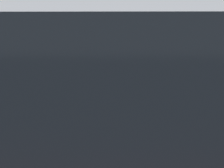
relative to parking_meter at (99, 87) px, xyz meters
name	(u,v)px	position (x,y,z in m)	size (l,w,h in m)	color
parking_meter	(99,87)	(0.00, 0.00, 0.00)	(0.17, 0.18, 1.60)	slate
pedestrian_at_meter	(155,113)	(0.53, 0.02, -0.26)	(0.59, 0.43, 1.59)	brown
background_railing	(124,100)	(0.27, 2.16, -0.42)	(24.06, 0.06, 1.01)	gray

